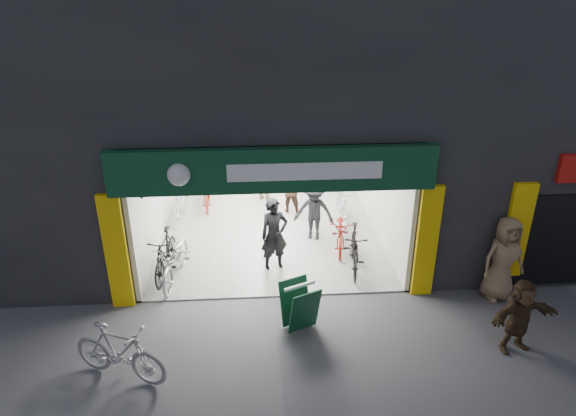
{
  "coord_description": "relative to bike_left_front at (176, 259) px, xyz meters",
  "views": [
    {
      "loc": [
        -0.37,
        -9.43,
        6.56
      ],
      "look_at": [
        0.39,
        1.5,
        1.47
      ],
      "focal_mm": 32.0,
      "sensor_mm": 36.0,
      "label": 1
    }
  ],
  "objects": [
    {
      "name": "sandwich_board",
      "position": [
        2.68,
        -1.99,
        0.01
      ],
      "size": [
        0.84,
        0.85,
        0.98
      ],
      "rotation": [
        0.0,
        0.0,
        0.42
      ],
      "color": "#0F3F25",
      "rests_on": "ground"
    },
    {
      "name": "bike_left_back",
      "position": [
        -0.27,
        3.19,
        -0.03
      ],
      "size": [
        0.67,
        1.71,
        1.0
      ],
      "primitive_type": "imported",
      "rotation": [
        0.0,
        0.0,
        -0.12
      ],
      "color": "silver",
      "rests_on": "ground"
    },
    {
      "name": "building",
      "position": [
        3.14,
        4.07,
        3.79
      ],
      "size": [
        17.0,
        10.27,
        8.0
      ],
      "color": "#232326",
      "rests_on": "ground"
    },
    {
      "name": "bike_right_mid",
      "position": [
        4.03,
        1.19,
        -0.06
      ],
      "size": [
        0.9,
        1.85,
        0.93
      ],
      "primitive_type": "imported",
      "rotation": [
        0.0,
        0.0,
        -0.16
      ],
      "color": "maroon",
      "rests_on": "ground"
    },
    {
      "name": "customer_a",
      "position": [
        2.28,
        0.3,
        0.39
      ],
      "size": [
        0.77,
        0.62,
        1.83
      ],
      "primitive_type": "imported",
      "rotation": [
        0.0,
        0.0,
        0.3
      ],
      "color": "black",
      "rests_on": "ground"
    },
    {
      "name": "bike_left_midfront",
      "position": [
        -0.27,
        0.19,
        0.02
      ],
      "size": [
        0.72,
        1.89,
        1.11
      ],
      "primitive_type": "imported",
      "rotation": [
        0.0,
        0.0,
        -0.11
      ],
      "color": "black",
      "rests_on": "ground"
    },
    {
      "name": "bike_left_midback",
      "position": [
        0.43,
        4.05,
        -0.08
      ],
      "size": [
        0.67,
        1.75,
        0.91
      ],
      "primitive_type": "imported",
      "rotation": [
        0.0,
        0.0,
        0.04
      ],
      "color": "maroon",
      "rests_on": "ground"
    },
    {
      "name": "bike_right_front",
      "position": [
        4.17,
        0.13,
        0.01
      ],
      "size": [
        0.76,
        1.86,
        1.09
      ],
      "primitive_type": "imported",
      "rotation": [
        0.0,
        0.0,
        -0.14
      ],
      "color": "black",
      "rests_on": "ground"
    },
    {
      "name": "bike_left_front",
      "position": [
        0.0,
        0.0,
        0.0
      ],
      "size": [
        0.97,
        2.09,
        1.06
      ],
      "primitive_type": "imported",
      "rotation": [
        0.0,
        0.0,
        -0.13
      ],
      "color": "#AFAFB4",
      "rests_on": "ground"
    },
    {
      "name": "pedestrian_far",
      "position": [
        6.68,
        -2.91,
        0.23
      ],
      "size": [
        1.46,
        0.74,
        1.51
      ],
      "primitive_type": "imported",
      "rotation": [
        0.0,
        0.0,
        0.22
      ],
      "color": "#3C2C1B",
      "rests_on": "ground"
    },
    {
      "name": "pedestrian_near",
      "position": [
        7.12,
        -1.22,
        0.43
      ],
      "size": [
        1.02,
        0.75,
        1.93
      ],
      "primitive_type": "imported",
      "rotation": [
        0.0,
        0.0,
        0.15
      ],
      "color": "#89714F",
      "rests_on": "ground"
    },
    {
      "name": "parked_bike",
      "position": [
        -0.57,
        -3.17,
        0.02
      ],
      "size": [
        1.89,
        1.21,
        1.11
      ],
      "primitive_type": "imported",
      "rotation": [
        0.0,
        0.0,
        1.16
      ],
      "color": "#A5A4A9",
      "rests_on": "ground"
    },
    {
      "name": "bike_right_back",
      "position": [
        4.33,
        2.79,
        -0.02
      ],
      "size": [
        0.53,
        1.7,
        1.01
      ],
      "primitive_type": "imported",
      "rotation": [
        0.0,
        0.0,
        0.03
      ],
      "color": "#B8B8BD",
      "rests_on": "ground"
    },
    {
      "name": "customer_c",
      "position": [
        3.38,
        1.69,
        0.29
      ],
      "size": [
        1.19,
        0.88,
        1.65
      ],
      "primitive_type": "imported",
      "rotation": [
        0.0,
        0.0,
        -0.28
      ],
      "color": "black",
      "rests_on": "ground"
    },
    {
      "name": "customer_b",
      "position": [
        2.91,
        3.47,
        0.22
      ],
      "size": [
        0.88,
        0.79,
        1.5
      ],
      "primitive_type": "imported",
      "rotation": [
        0.0,
        0.0,
        2.78
      ],
      "color": "#362218",
      "rests_on": "ground"
    },
    {
      "name": "customer_d",
      "position": [
        2.16,
        4.37,
        0.22
      ],
      "size": [
        0.95,
        0.68,
        1.49
      ],
      "primitive_type": "imported",
      "rotation": [
        0.0,
        0.0,
        2.74
      ],
      "color": "#987658",
      "rests_on": "ground"
    },
    {
      "name": "ground",
      "position": [
        2.23,
        -0.92,
        -0.53
      ],
      "size": [
        60.0,
        60.0,
        0.0
      ],
      "primitive_type": "plane",
      "color": "#56565B",
      "rests_on": "ground"
    }
  ]
}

